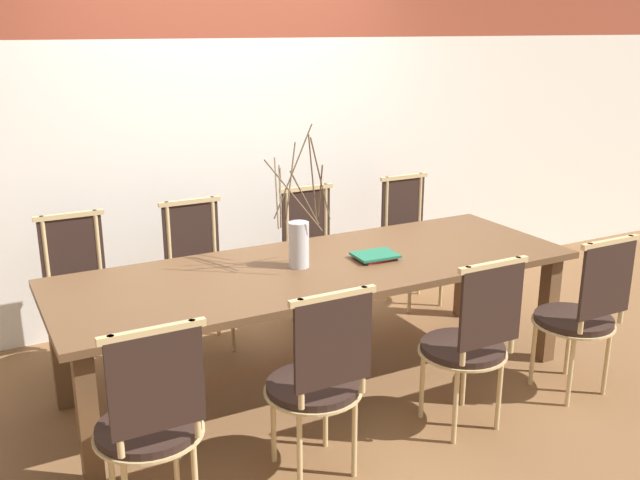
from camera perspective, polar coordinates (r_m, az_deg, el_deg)
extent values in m
plane|color=brown|center=(4.37, 0.00, -11.16)|extent=(16.00, 16.00, 0.00)
cube|color=white|center=(5.22, -7.07, 4.88)|extent=(12.00, 0.06, 1.96)
cube|color=brown|center=(4.08, 0.00, -2.28)|extent=(3.01, 1.03, 0.04)
cube|color=brown|center=(3.47, -18.06, -13.46)|extent=(0.09, 0.09, 0.69)
cube|color=brown|center=(4.71, 17.78, -5.24)|extent=(0.09, 0.09, 0.69)
cube|color=brown|center=(4.20, -20.13, -8.18)|extent=(0.09, 0.09, 0.69)
cube|color=brown|center=(5.27, 11.46, -2.39)|extent=(0.09, 0.09, 0.69)
cylinder|color=black|center=(3.15, -13.54, -14.39)|extent=(0.44, 0.44, 0.04)
cylinder|color=tan|center=(3.16, -13.51, -14.75)|extent=(0.46, 0.46, 0.01)
cylinder|color=tan|center=(3.36, -16.37, -17.03)|extent=(0.03, 0.03, 0.43)
cylinder|color=tan|center=(3.41, -11.51, -16.10)|extent=(0.03, 0.03, 0.43)
cylinder|color=tan|center=(2.83, -16.00, -12.06)|extent=(0.03, 0.03, 0.51)
cylinder|color=tan|center=(2.89, -9.96, -10.95)|extent=(0.03, 0.03, 0.51)
cube|color=black|center=(2.84, -12.94, -11.11)|extent=(0.37, 0.02, 0.41)
cube|color=tan|center=(2.75, -13.26, -7.13)|extent=(0.41, 0.03, 0.03)
cylinder|color=black|center=(3.38, -0.56, -11.58)|extent=(0.44, 0.44, 0.04)
cylinder|color=tan|center=(3.39, -0.55, -11.93)|extent=(0.46, 0.46, 0.01)
cylinder|color=tan|center=(3.55, -3.75, -14.37)|extent=(0.03, 0.03, 0.43)
cylinder|color=tan|center=(3.66, 0.44, -13.32)|extent=(0.03, 0.03, 0.43)
cylinder|color=tan|center=(3.33, -1.64, -16.64)|extent=(0.03, 0.03, 0.43)
cylinder|color=tan|center=(3.45, 2.77, -15.41)|extent=(0.03, 0.03, 0.43)
cylinder|color=tan|center=(3.04, -1.54, -9.20)|extent=(0.03, 0.03, 0.51)
cylinder|color=tan|center=(3.18, 3.48, -8.05)|extent=(0.03, 0.03, 0.51)
cube|color=black|center=(3.09, 1.08, -8.23)|extent=(0.37, 0.02, 0.41)
cube|color=tan|center=(3.01, 1.05, -4.52)|extent=(0.41, 0.03, 0.03)
cylinder|color=black|center=(3.81, 11.34, -8.43)|extent=(0.44, 0.44, 0.04)
cylinder|color=tan|center=(3.82, 11.32, -8.75)|extent=(0.46, 0.46, 0.01)
cylinder|color=tan|center=(3.94, 8.18, -11.17)|extent=(0.03, 0.03, 0.43)
cylinder|color=tan|center=(4.10, 11.47, -10.18)|extent=(0.03, 0.03, 0.43)
cylinder|color=tan|center=(3.74, 10.79, -12.91)|extent=(0.03, 0.03, 0.43)
cylinder|color=tan|center=(3.91, 14.14, -11.77)|extent=(0.03, 0.03, 0.43)
cylinder|color=tan|center=(3.48, 11.54, -6.07)|extent=(0.03, 0.03, 0.51)
cylinder|color=tan|center=(3.68, 15.28, -5.10)|extent=(0.03, 0.03, 0.51)
cube|color=black|center=(3.57, 13.54, -5.22)|extent=(0.37, 0.02, 0.41)
cube|color=tan|center=(3.50, 13.73, -1.95)|extent=(0.41, 0.03, 0.03)
cylinder|color=black|center=(4.33, 19.63, -5.99)|extent=(0.44, 0.44, 0.04)
cylinder|color=tan|center=(4.34, 19.60, -6.27)|extent=(0.46, 0.46, 0.01)
cylinder|color=tan|center=(4.41, 16.70, -8.54)|extent=(0.03, 0.03, 0.43)
cylinder|color=tan|center=(4.60, 19.27, -7.69)|extent=(0.03, 0.03, 0.43)
cylinder|color=tan|center=(4.24, 19.40, -9.89)|extent=(0.03, 0.03, 0.43)
cylinder|color=tan|center=(4.44, 21.96, -8.93)|extent=(0.03, 0.03, 0.43)
cylinder|color=tan|center=(4.01, 20.44, -3.72)|extent=(0.03, 0.03, 0.51)
cylinder|color=tan|center=(4.24, 23.23, -2.96)|extent=(0.03, 0.03, 0.51)
cube|color=black|center=(4.11, 21.96, -3.02)|extent=(0.37, 0.02, 0.41)
cube|color=tan|center=(4.05, 22.24, -0.16)|extent=(0.41, 0.03, 0.03)
cylinder|color=black|center=(4.52, -18.46, -4.93)|extent=(0.44, 0.44, 0.04)
cylinder|color=tan|center=(4.52, -18.44, -5.20)|extent=(0.46, 0.46, 0.01)
cylinder|color=tan|center=(4.50, -16.07, -8.00)|extent=(0.03, 0.03, 0.43)
cylinder|color=tan|center=(4.46, -19.68, -8.57)|extent=(0.03, 0.03, 0.43)
cylinder|color=tan|center=(4.75, -16.82, -6.68)|extent=(0.03, 0.03, 0.43)
cylinder|color=tan|center=(4.72, -20.22, -7.20)|extent=(0.03, 0.03, 0.43)
cylinder|color=tan|center=(4.63, -17.31, -0.74)|extent=(0.03, 0.03, 0.51)
cylinder|color=tan|center=(4.59, -21.07, -1.27)|extent=(0.03, 0.03, 0.51)
cube|color=black|center=(4.60, -19.22, -0.69)|extent=(0.37, 0.02, 0.41)
cube|color=tan|center=(4.54, -19.47, 1.86)|extent=(0.41, 0.03, 0.03)
cylinder|color=black|center=(4.68, -9.36, -3.51)|extent=(0.44, 0.44, 0.04)
cylinder|color=tan|center=(4.68, -9.34, -3.78)|extent=(0.46, 0.46, 0.01)
cylinder|color=tan|center=(4.68, -7.00, -6.43)|extent=(0.03, 0.03, 0.43)
cylinder|color=tan|center=(4.60, -10.33, -7.03)|extent=(0.03, 0.03, 0.43)
cylinder|color=tan|center=(4.93, -8.20, -5.25)|extent=(0.03, 0.03, 0.43)
cylinder|color=tan|center=(4.85, -11.38, -5.79)|extent=(0.03, 0.03, 0.43)
cylinder|color=tan|center=(4.81, -8.50, 0.50)|extent=(0.03, 0.03, 0.51)
cylinder|color=tan|center=(4.72, -12.01, 0.00)|extent=(0.03, 0.03, 0.51)
cube|color=black|center=(4.76, -10.27, 0.56)|extent=(0.37, 0.02, 0.41)
cube|color=tan|center=(4.70, -10.39, 3.04)|extent=(0.41, 0.03, 0.03)
cylinder|color=black|center=(4.99, -0.11, -1.97)|extent=(0.44, 0.44, 0.04)
cylinder|color=tan|center=(5.00, -0.11, -2.22)|extent=(0.46, 0.46, 0.01)
cylinder|color=tan|center=(5.02, 2.10, -4.68)|extent=(0.03, 0.03, 0.43)
cylinder|color=tan|center=(4.89, -0.81, -5.25)|extent=(0.03, 0.03, 0.43)
cylinder|color=tan|center=(5.25, 0.55, -3.67)|extent=(0.03, 0.03, 0.43)
cylinder|color=tan|center=(5.13, -2.26, -4.19)|extent=(0.03, 0.03, 0.43)
cylinder|color=tan|center=(5.14, 0.44, 1.74)|extent=(0.03, 0.03, 0.51)
cylinder|color=tan|center=(5.00, -2.66, 1.32)|extent=(0.03, 0.03, 0.51)
cube|color=black|center=(5.07, -1.12, 1.82)|extent=(0.37, 0.02, 0.41)
cube|color=tan|center=(5.01, -1.11, 4.16)|extent=(0.41, 0.03, 0.03)
cylinder|color=black|center=(5.40, 7.67, -0.63)|extent=(0.44, 0.44, 0.04)
cylinder|color=tan|center=(5.41, 7.66, -0.87)|extent=(0.46, 0.46, 0.01)
cylinder|color=tan|center=(5.45, 9.67, -3.13)|extent=(0.03, 0.03, 0.43)
cylinder|color=tan|center=(5.29, 7.21, -3.64)|extent=(0.03, 0.03, 0.43)
cylinder|color=tan|center=(5.67, 7.93, -2.27)|extent=(0.03, 0.03, 0.43)
cylinder|color=tan|center=(5.51, 5.51, -2.74)|extent=(0.03, 0.03, 0.43)
cylinder|color=tan|center=(5.56, 7.97, 2.76)|extent=(0.03, 0.03, 0.51)
cylinder|color=tan|center=(5.39, 5.31, 2.41)|extent=(0.03, 0.03, 0.51)
cube|color=black|center=(5.48, 6.64, 2.86)|extent=(0.37, 0.02, 0.41)
cube|color=tan|center=(5.42, 6.74, 5.03)|extent=(0.41, 0.03, 0.03)
cylinder|color=silver|center=(4.01, -1.71, -0.38)|extent=(0.12, 0.12, 0.26)
cylinder|color=brown|center=(3.86, -1.24, 3.38)|extent=(0.17, 0.02, 0.32)
cylinder|color=brown|center=(3.94, -3.18, 3.44)|extent=(0.09, 0.19, 0.29)
cylinder|color=brown|center=(3.93, -3.21, 3.53)|extent=(0.09, 0.20, 0.31)
cylinder|color=brown|center=(3.94, 0.02, 3.89)|extent=(0.10, 0.23, 0.35)
cylinder|color=brown|center=(3.95, -2.39, 4.59)|extent=(0.10, 0.06, 0.44)
cylinder|color=brown|center=(4.02, -2.18, 5.47)|extent=(0.23, 0.05, 0.53)
cylinder|color=brown|center=(3.92, -3.50, 3.81)|extent=(0.10, 0.23, 0.35)
cylinder|color=brown|center=(3.86, 0.05, 4.81)|extent=(0.22, 0.18, 0.50)
cylinder|color=brown|center=(3.78, -2.14, 3.58)|extent=(0.26, 0.19, 0.38)
cylinder|color=brown|center=(3.89, -0.60, 4.94)|extent=(0.12, 0.13, 0.51)
cube|color=maroon|center=(4.20, 4.43, -1.38)|extent=(0.21, 0.18, 0.02)
cube|color=#1E6B4C|center=(4.18, 4.44, -1.20)|extent=(0.26, 0.20, 0.01)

